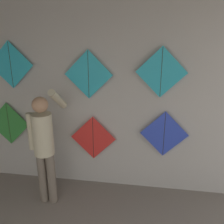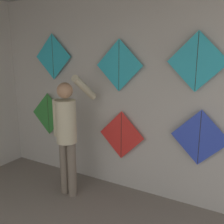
% 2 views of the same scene
% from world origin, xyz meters
% --- Properties ---
extents(back_panel, '(5.01, 0.06, 2.80)m').
position_xyz_m(back_panel, '(0.00, 3.89, 1.40)').
color(back_panel, '#BCB7AD').
rests_on(back_panel, ground).
extents(shopkeeper, '(0.43, 0.58, 1.69)m').
position_xyz_m(shopkeeper, '(-0.47, 3.30, 0.95)').
color(shopkeeper, '#726656').
rests_on(shopkeeper, ground).
extents(kite_0, '(0.70, 0.01, 0.70)m').
position_xyz_m(kite_0, '(-1.28, 3.80, 0.97)').
color(kite_0, '#338C38').
extents(kite_1, '(0.70, 0.01, 0.70)m').
position_xyz_m(kite_1, '(0.09, 3.80, 0.82)').
color(kite_1, red).
extents(kite_2, '(0.70, 0.01, 0.70)m').
position_xyz_m(kite_2, '(1.15, 3.80, 0.95)').
color(kite_2, blue).
extents(kite_3, '(0.70, 0.01, 0.70)m').
position_xyz_m(kite_3, '(-1.12, 3.80, 1.90)').
color(kite_3, '#28B2C6').
extents(kite_4, '(0.70, 0.01, 0.70)m').
position_xyz_m(kite_4, '(0.05, 3.80, 1.79)').
color(kite_4, '#28B2C6').
extents(kite_5, '(0.70, 0.01, 0.70)m').
position_xyz_m(kite_5, '(1.05, 3.80, 1.85)').
color(kite_5, '#28B2C6').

